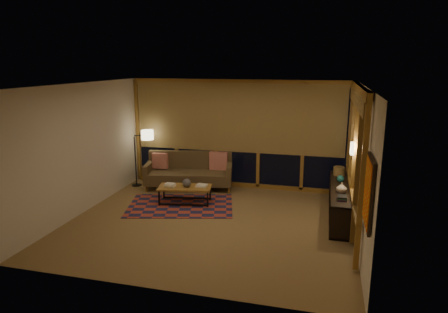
% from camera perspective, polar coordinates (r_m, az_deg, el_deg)
% --- Properties ---
extents(floor, '(5.50, 5.00, 0.01)m').
position_cam_1_polar(floor, '(8.06, -1.99, -9.35)').
color(floor, '#A2864F').
rests_on(floor, ground).
extents(ceiling, '(5.50, 5.00, 0.01)m').
position_cam_1_polar(ceiling, '(7.44, -2.16, 10.20)').
color(ceiling, silver).
rests_on(ceiling, walls).
extents(walls, '(5.51, 5.01, 2.70)m').
position_cam_1_polar(walls, '(7.64, -2.07, 0.04)').
color(walls, beige).
rests_on(walls, floor).
extents(window_wall_back, '(5.30, 0.16, 2.60)m').
position_cam_1_polar(window_wall_back, '(9.94, 1.90, 3.17)').
color(window_wall_back, olive).
rests_on(window_wall_back, walls).
extents(window_wall_right, '(0.16, 3.70, 2.60)m').
position_cam_1_polar(window_wall_right, '(7.94, 18.11, -0.11)').
color(window_wall_right, olive).
rests_on(window_wall_right, walls).
extents(wall_art, '(0.06, 0.74, 0.94)m').
position_cam_1_polar(wall_art, '(5.56, 19.92, -4.83)').
color(wall_art, red).
rests_on(wall_art, walls).
extents(wall_sconce, '(0.12, 0.18, 0.22)m').
position_cam_1_polar(wall_sconce, '(7.75, 17.84, 1.10)').
color(wall_sconce, beige).
rests_on(wall_sconce, walls).
extents(sofa, '(2.26, 1.27, 0.87)m').
position_cam_1_polar(sofa, '(10.04, -5.03, -2.12)').
color(sofa, brown).
rests_on(sofa, floor).
extents(pillow_left, '(0.40, 0.17, 0.39)m').
position_cam_1_polar(pillow_left, '(10.28, -9.11, -0.75)').
color(pillow_left, red).
rests_on(pillow_left, sofa).
extents(pillow_right, '(0.47, 0.18, 0.46)m').
position_cam_1_polar(pillow_right, '(10.12, -0.78, -0.61)').
color(pillow_right, red).
rests_on(pillow_right, sofa).
extents(area_rug, '(2.58, 2.03, 0.01)m').
position_cam_1_polar(area_rug, '(8.97, -6.22, -6.97)').
color(area_rug, '#AB3D2C').
rests_on(area_rug, floor).
extents(coffee_table, '(1.25, 0.73, 0.39)m').
position_cam_1_polar(coffee_table, '(9.05, -5.58, -5.48)').
color(coffee_table, olive).
rests_on(coffee_table, floor).
extents(book_stack_a, '(0.26, 0.21, 0.07)m').
position_cam_1_polar(book_stack_a, '(9.02, -7.73, -4.05)').
color(book_stack_a, silver).
rests_on(book_stack_a, coffee_table).
extents(book_stack_b, '(0.28, 0.23, 0.05)m').
position_cam_1_polar(book_stack_b, '(8.95, -3.21, -4.16)').
color(book_stack_b, silver).
rests_on(book_stack_b, coffee_table).
extents(ceramic_pot, '(0.19, 0.19, 0.19)m').
position_cam_1_polar(ceramic_pot, '(8.93, -5.35, -3.76)').
color(ceramic_pot, '#28282B').
rests_on(ceramic_pot, coffee_table).
extents(floor_lamp, '(0.57, 0.53, 1.43)m').
position_cam_1_polar(floor_lamp, '(10.39, -12.55, -0.28)').
color(floor_lamp, black).
rests_on(floor_lamp, floor).
extents(bookshelf, '(0.40, 2.52, 0.63)m').
position_cam_1_polar(bookshelf, '(8.60, 16.20, -6.15)').
color(bookshelf, black).
rests_on(bookshelf, floor).
extents(basket, '(0.27, 0.27, 0.19)m').
position_cam_1_polar(basket, '(9.31, 16.11, -2.01)').
color(basket, olive).
rests_on(basket, bookshelf).
extents(teal_bowl, '(0.19, 0.19, 0.15)m').
position_cam_1_polar(teal_bowl, '(8.79, 16.31, -3.06)').
color(teal_bowl, '#1F706E').
rests_on(teal_bowl, bookshelf).
extents(vase, '(0.25, 0.25, 0.21)m').
position_cam_1_polar(vase, '(8.08, 16.46, -4.30)').
color(vase, '#C1AF98').
rests_on(vase, bookshelf).
extents(shelf_book_stack, '(0.23, 0.29, 0.08)m').
position_cam_1_polar(shelf_book_stack, '(7.72, 16.51, -5.65)').
color(shelf_book_stack, silver).
rests_on(shelf_book_stack, bookshelf).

